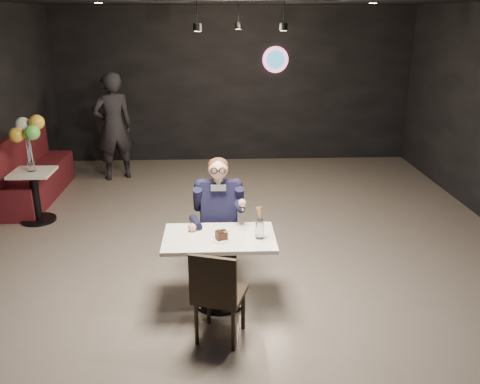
{
  "coord_description": "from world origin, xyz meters",
  "views": [
    {
      "loc": [
        -0.35,
        -5.64,
        2.81
      ],
      "look_at": [
        -0.12,
        -0.46,
        1.0
      ],
      "focal_mm": 38.0,
      "sensor_mm": 36.0,
      "label": 1
    }
  ],
  "objects_px": {
    "seated_man": "(219,218)",
    "balloon_vase": "(31,166)",
    "chair_near": "(220,292)",
    "side_table": "(36,198)",
    "booth_bench": "(36,165)",
    "chair_far": "(219,240)",
    "sundae_glass": "(260,229)",
    "passerby": "(113,127)",
    "main_table": "(220,270)"
  },
  "relations": [
    {
      "from": "seated_man",
      "to": "balloon_vase",
      "type": "distance_m",
      "value": 3.16
    },
    {
      "from": "chair_near",
      "to": "side_table",
      "type": "distance_m",
      "value": 3.91
    },
    {
      "from": "chair_near",
      "to": "seated_man",
      "type": "distance_m",
      "value": 1.16
    },
    {
      "from": "seated_man",
      "to": "booth_bench",
      "type": "height_order",
      "value": "seated_man"
    },
    {
      "from": "chair_far",
      "to": "balloon_vase",
      "type": "height_order",
      "value": "chair_far"
    },
    {
      "from": "chair_far",
      "to": "sundae_glass",
      "type": "height_order",
      "value": "sundae_glass"
    },
    {
      "from": "balloon_vase",
      "to": "seated_man",
      "type": "bearing_deg",
      "value": -34.52
    },
    {
      "from": "seated_man",
      "to": "balloon_vase",
      "type": "height_order",
      "value": "seated_man"
    },
    {
      "from": "chair_near",
      "to": "passerby",
      "type": "bearing_deg",
      "value": 128.12
    },
    {
      "from": "sundae_glass",
      "to": "booth_bench",
      "type": "xyz_separation_m",
      "value": [
        -3.3,
        3.39,
        -0.29
      ]
    },
    {
      "from": "sundae_glass",
      "to": "balloon_vase",
      "type": "height_order",
      "value": "sundae_glass"
    },
    {
      "from": "side_table",
      "to": "passerby",
      "type": "height_order",
      "value": "passerby"
    },
    {
      "from": "main_table",
      "to": "side_table",
      "type": "xyz_separation_m",
      "value": [
        -2.6,
        2.34,
        -0.03
      ]
    },
    {
      "from": "booth_bench",
      "to": "chair_far",
      "type": "bearing_deg",
      "value": -43.87
    },
    {
      "from": "chair_near",
      "to": "main_table",
      "type": "bearing_deg",
      "value": 107.71
    },
    {
      "from": "main_table",
      "to": "chair_far",
      "type": "height_order",
      "value": "chair_far"
    },
    {
      "from": "chair_near",
      "to": "side_table",
      "type": "bearing_deg",
      "value": 149.4
    },
    {
      "from": "seated_man",
      "to": "passerby",
      "type": "height_order",
      "value": "passerby"
    },
    {
      "from": "chair_near",
      "to": "seated_man",
      "type": "relative_size",
      "value": 0.64
    },
    {
      "from": "chair_near",
      "to": "passerby",
      "type": "distance_m",
      "value": 5.29
    },
    {
      "from": "balloon_vase",
      "to": "passerby",
      "type": "relative_size",
      "value": 0.08
    },
    {
      "from": "booth_bench",
      "to": "passerby",
      "type": "xyz_separation_m",
      "value": [
        1.07,
        1.01,
        0.4
      ]
    },
    {
      "from": "seated_man",
      "to": "booth_bench",
      "type": "xyz_separation_m",
      "value": [
        -2.9,
        2.79,
        -0.17
      ]
    },
    {
      "from": "sundae_glass",
      "to": "passerby",
      "type": "distance_m",
      "value": 4.94
    },
    {
      "from": "seated_man",
      "to": "chair_near",
      "type": "bearing_deg",
      "value": -90.0
    },
    {
      "from": "chair_near",
      "to": "booth_bench",
      "type": "bearing_deg",
      "value": 144.21
    },
    {
      "from": "main_table",
      "to": "side_table",
      "type": "relative_size",
      "value": 1.57
    },
    {
      "from": "main_table",
      "to": "sundae_glass",
      "type": "relative_size",
      "value": 5.81
    },
    {
      "from": "sundae_glass",
      "to": "balloon_vase",
      "type": "xyz_separation_m",
      "value": [
        -3.0,
        2.39,
        -0.02
      ]
    },
    {
      "from": "passerby",
      "to": "booth_bench",
      "type": "bearing_deg",
      "value": 18.45
    },
    {
      "from": "main_table",
      "to": "chair_near",
      "type": "xyz_separation_m",
      "value": [
        0.0,
        -0.58,
        0.09
      ]
    },
    {
      "from": "main_table",
      "to": "balloon_vase",
      "type": "height_order",
      "value": "balloon_vase"
    },
    {
      "from": "chair_near",
      "to": "sundae_glass",
      "type": "distance_m",
      "value": 0.76
    },
    {
      "from": "side_table",
      "to": "passerby",
      "type": "bearing_deg",
      "value": 69.19
    },
    {
      "from": "passerby",
      "to": "side_table",
      "type": "bearing_deg",
      "value": 44.08
    },
    {
      "from": "sundae_glass",
      "to": "balloon_vase",
      "type": "distance_m",
      "value": 3.84
    },
    {
      "from": "main_table",
      "to": "chair_near",
      "type": "bearing_deg",
      "value": -90.0
    },
    {
      "from": "sundae_glass",
      "to": "side_table",
      "type": "relative_size",
      "value": 0.27
    },
    {
      "from": "main_table",
      "to": "chair_near",
      "type": "distance_m",
      "value": 0.59
    },
    {
      "from": "main_table",
      "to": "passerby",
      "type": "height_order",
      "value": "passerby"
    },
    {
      "from": "chair_far",
      "to": "sundae_glass",
      "type": "xyz_separation_m",
      "value": [
        0.4,
        -0.61,
        0.38
      ]
    },
    {
      "from": "side_table",
      "to": "main_table",
      "type": "bearing_deg",
      "value": -41.96
    },
    {
      "from": "seated_man",
      "to": "sundae_glass",
      "type": "height_order",
      "value": "seated_man"
    },
    {
      "from": "side_table",
      "to": "seated_man",
      "type": "bearing_deg",
      "value": -34.52
    },
    {
      "from": "chair_far",
      "to": "booth_bench",
      "type": "relative_size",
      "value": 0.42
    },
    {
      "from": "main_table",
      "to": "chair_far",
      "type": "xyz_separation_m",
      "value": [
        0.0,
        0.55,
        0.09
      ]
    },
    {
      "from": "main_table",
      "to": "booth_bench",
      "type": "bearing_deg",
      "value": 130.98
    },
    {
      "from": "side_table",
      "to": "passerby",
      "type": "xyz_separation_m",
      "value": [
        0.77,
        2.01,
        0.6
      ]
    },
    {
      "from": "side_table",
      "to": "passerby",
      "type": "relative_size",
      "value": 0.37
    },
    {
      "from": "main_table",
      "to": "chair_far",
      "type": "distance_m",
      "value": 0.56
    }
  ]
}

